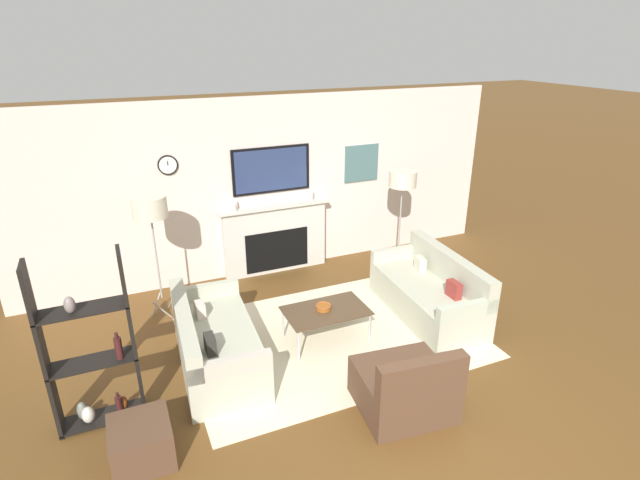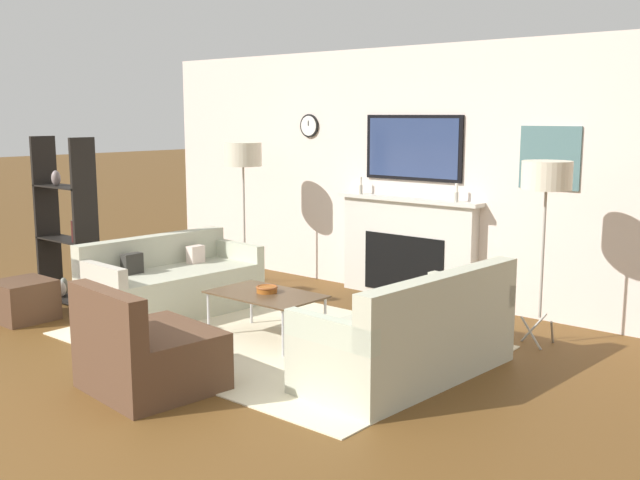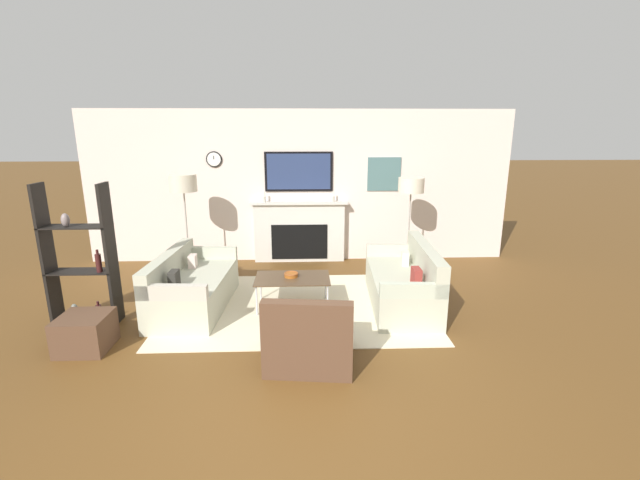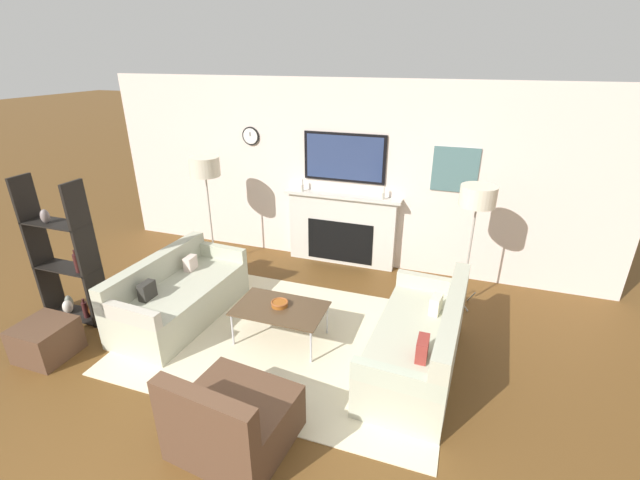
% 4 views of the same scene
% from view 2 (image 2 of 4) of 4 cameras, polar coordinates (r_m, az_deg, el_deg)
% --- Properties ---
extents(ground_plane, '(60.00, 60.00, 0.00)m').
position_cam_2_polar(ground_plane, '(5.41, -20.68, -12.56)').
color(ground_plane, brown).
extents(fireplace_wall, '(7.60, 0.28, 2.70)m').
position_cam_2_polar(fireplace_wall, '(8.16, 7.18, 4.14)').
color(fireplace_wall, beige).
rests_on(fireplace_wall, ground_plane).
extents(area_rug, '(3.50, 2.46, 0.01)m').
position_cam_2_polar(area_rug, '(6.70, -3.49, -7.61)').
color(area_rug, beige).
rests_on(area_rug, ground_plane).
extents(couch_left, '(0.92, 1.77, 0.76)m').
position_cam_2_polar(couch_left, '(7.67, -11.30, -3.43)').
color(couch_left, '#B7B8A0').
rests_on(couch_left, ground_plane).
extents(couch_right, '(0.90, 1.86, 0.84)m').
position_cam_2_polar(couch_right, '(5.75, 7.02, -7.53)').
color(couch_right, '#B7B8A0').
rests_on(couch_right, ground_plane).
extents(armchair, '(0.96, 0.91, 0.79)m').
position_cam_2_polar(armchair, '(5.61, -13.07, -8.51)').
color(armchair, brown).
rests_on(armchair, ground_plane).
extents(coffee_table, '(1.00, 0.62, 0.42)m').
position_cam_2_polar(coffee_table, '(6.64, -4.15, -4.30)').
color(coffee_table, '#4C3823').
rests_on(coffee_table, ground_plane).
extents(decorative_bowl, '(0.19, 0.19, 0.06)m').
position_cam_2_polar(decorative_bowl, '(6.66, -4.07, -3.74)').
color(decorative_bowl, '#9C511A').
rests_on(decorative_bowl, coffee_table).
extents(floor_lamp_left, '(0.43, 0.43, 1.67)m').
position_cam_2_polar(floor_lamp_left, '(8.72, -5.88, 6.38)').
color(floor_lamp_left, '#9E998E').
rests_on(floor_lamp_left, ground_plane).
extents(floor_lamp_right, '(0.42, 0.42, 1.60)m').
position_cam_2_polar(floor_lamp_right, '(6.58, 16.89, 4.55)').
color(floor_lamp_right, '#9E998E').
rests_on(floor_lamp_right, ground_plane).
extents(shelf_unit, '(0.79, 0.28, 1.75)m').
position_cam_2_polar(shelf_unit, '(8.33, -18.77, 0.56)').
color(shelf_unit, black).
rests_on(shelf_unit, ground_plane).
extents(ottoman, '(0.52, 0.52, 0.39)m').
position_cam_2_polar(ottoman, '(7.85, -21.68, -4.29)').
color(ottoman, brown).
rests_on(ottoman, ground_plane).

